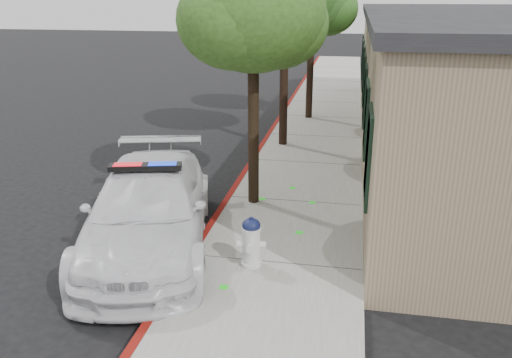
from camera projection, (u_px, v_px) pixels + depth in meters
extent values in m
plane|color=black|center=(189.00, 261.00, 9.71)|extent=(120.00, 120.00, 0.00)
cube|color=gray|center=(293.00, 204.00, 12.19)|extent=(3.20, 60.00, 0.15)
cube|color=maroon|center=(229.00, 199.00, 12.45)|extent=(0.14, 60.00, 0.16)
cube|color=#92795F|center=(480.00, 86.00, 16.21)|extent=(7.00, 20.00, 4.00)
cube|color=black|center=(490.00, 15.00, 15.50)|extent=(7.30, 20.30, 0.24)
cube|color=black|center=(368.00, 155.00, 9.44)|extent=(0.08, 1.48, 1.68)
cube|color=black|center=(366.00, 118.00, 12.21)|extent=(0.08, 1.48, 1.68)
cube|color=black|center=(365.00, 95.00, 14.99)|extent=(0.08, 1.48, 1.68)
cube|color=black|center=(364.00, 79.00, 17.77)|extent=(0.08, 1.48, 1.68)
cube|color=black|center=(363.00, 68.00, 20.54)|extent=(0.08, 1.48, 1.68)
cube|color=black|center=(363.00, 59.00, 23.32)|extent=(0.08, 1.48, 1.68)
cube|color=black|center=(362.00, 52.00, 26.10)|extent=(0.08, 1.48, 1.68)
imported|color=silver|center=(149.00, 209.00, 10.00)|extent=(3.57, 5.93, 1.61)
cube|color=black|center=(145.00, 167.00, 9.71)|extent=(1.23, 0.57, 0.10)
cube|color=red|center=(128.00, 167.00, 9.68)|extent=(0.56, 0.36, 0.11)
cube|color=#0D31E3|center=(163.00, 166.00, 9.72)|extent=(0.56, 0.36, 0.11)
cylinder|color=silver|center=(251.00, 263.00, 9.28)|extent=(0.38, 0.38, 0.07)
cylinder|color=silver|center=(251.00, 246.00, 9.17)|extent=(0.31, 0.31, 0.61)
cylinder|color=silver|center=(251.00, 229.00, 9.06)|extent=(0.36, 0.36, 0.04)
ellipsoid|color=#10163C|center=(251.00, 225.00, 9.03)|extent=(0.32, 0.32, 0.24)
cylinder|color=#10163C|center=(251.00, 219.00, 9.00)|extent=(0.08, 0.08, 0.07)
cylinder|color=silver|center=(241.00, 244.00, 9.17)|extent=(0.15, 0.14, 0.12)
cylinder|color=silver|center=(262.00, 245.00, 9.15)|extent=(0.15, 0.14, 0.12)
cylinder|color=silver|center=(251.00, 248.00, 8.97)|extent=(0.17, 0.15, 0.16)
cylinder|color=black|center=(253.00, 130.00, 11.57)|extent=(0.25, 0.25, 3.40)
ellipsoid|color=#2C4917|center=(253.00, 10.00, 10.71)|extent=(3.02, 3.02, 2.57)
ellipsoid|color=#2C4917|center=(276.00, 24.00, 11.07)|extent=(2.26, 2.26, 1.92)
ellipsoid|color=#2C4917|center=(234.00, 20.00, 10.51)|extent=(2.36, 2.36, 2.00)
cylinder|color=black|center=(284.00, 86.00, 16.14)|extent=(0.26, 0.26, 3.73)
ellipsoid|color=#2E591B|center=(299.00, 1.00, 15.57)|extent=(2.52, 2.52, 2.14)
cylinder|color=black|center=(310.00, 73.00, 19.78)|extent=(0.26, 0.26, 3.45)
ellipsoid|color=#2E591C|center=(313.00, 0.00, 18.90)|extent=(2.96, 2.96, 2.51)
ellipsoid|color=#2E591C|center=(327.00, 9.00, 18.94)|extent=(2.27, 2.27, 1.93)
ellipsoid|color=#2E591C|center=(302.00, 6.00, 18.86)|extent=(2.36, 2.36, 2.01)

